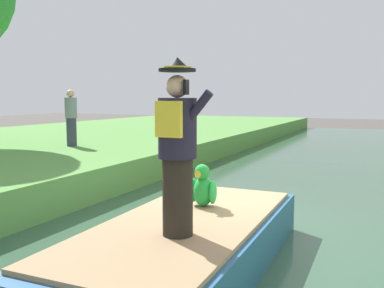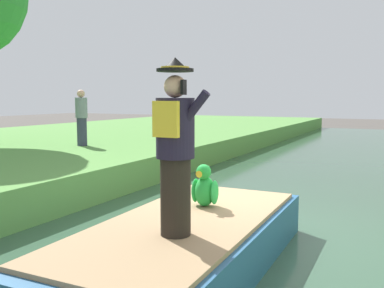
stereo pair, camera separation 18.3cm
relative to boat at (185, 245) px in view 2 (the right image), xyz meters
name	(u,v)px [view 2 (the right image)]	position (x,y,z in m)	size (l,w,h in m)	color
ground_plane	(235,237)	(0.00, 1.67, -0.40)	(80.00, 80.00, 0.00)	#4C4742
canal_water	(235,234)	(0.00, 1.67, -0.35)	(5.90, 48.00, 0.10)	#33513D
boat	(185,245)	(0.00, 0.00, 0.00)	(1.88, 4.23, 0.61)	#23517A
person_pirate	(175,148)	(0.16, -0.52, 1.23)	(0.61, 0.42, 1.85)	black
parrot_plush	(205,188)	(-0.07, 0.70, 0.55)	(0.36, 0.34, 0.57)	green
person_bystander	(82,117)	(-6.05, 5.09, 1.19)	(0.34, 0.34, 1.60)	#33384C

